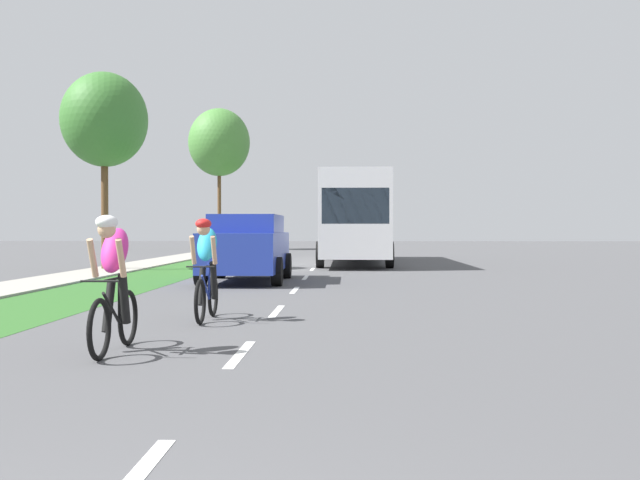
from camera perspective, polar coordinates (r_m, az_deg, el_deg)
ground_plane at (r=21.61m, az=-1.09°, el=-2.88°), size 120.00×120.00×0.00m
grass_verge at (r=22.33m, az=-12.83°, el=-2.77°), size 2.50×70.00×0.01m
sidewalk_concrete at (r=23.00m, az=-18.15°, el=-2.68°), size 1.91×70.00×0.10m
lane_markings_center at (r=25.60m, az=-0.59°, el=-2.28°), size 0.12×53.49×0.01m
cyclist_lead at (r=8.75m, az=-15.71°, el=-3.18°), size 0.42×1.72×1.58m
cyclist_trailing at (r=11.52m, az=-8.79°, el=-2.18°), size 0.42×1.72×1.58m
suv_blue at (r=19.76m, az=-5.69°, el=-0.49°), size 2.15×4.70×1.79m
bus_white at (r=30.25m, az=2.64°, el=1.96°), size 2.78×11.60×3.48m
street_tree_near at (r=26.43m, az=-16.37°, el=8.89°), size 2.93×2.93×6.75m
street_tree_far at (r=49.48m, az=-7.82°, el=7.49°), size 4.06×4.06×9.35m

